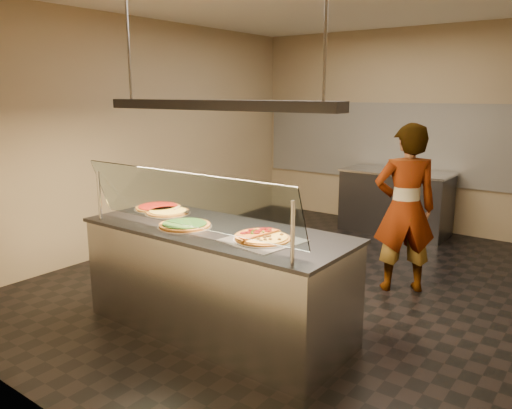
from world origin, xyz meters
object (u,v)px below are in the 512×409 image
Objects in this scene: half_pizza_sausage at (274,240)px; pizza_spatula at (180,209)px; perforated_tray at (263,240)px; pizza_spinach at (185,225)px; heat_lamp_housing at (213,105)px; half_pizza_pepperoni at (252,234)px; worker at (405,209)px; prep_table at (395,202)px; pizza_tomato at (158,207)px; pizza_cheese at (168,212)px; sneeze_guard at (186,201)px; serving_counter at (217,280)px.

pizza_spatula is (-1.29, 0.29, 0.00)m from half_pizza_sausage.
perforated_tray is 0.78m from pizza_spinach.
pizza_spatula reaches higher than pizza_spinach.
heat_lamp_housing is (-0.54, 0.06, 1.01)m from perforated_tray.
half_pizza_pepperoni is 0.26× the size of worker.
half_pizza_pepperoni is at bearing -14.80° from pizza_spatula.
pizza_spinach is 0.54m from pizza_spatula.
pizza_spatula is at bearing 10.47° from worker.
perforated_tray is 0.26× the size of heat_lamp_housing.
pizza_spinach reaches higher than prep_table.
prep_table is (-0.60, 4.07, -0.49)m from half_pizza_sausage.
prep_table is 0.89× the size of worker.
pizza_tomato is (-1.37, 0.28, -0.02)m from half_pizza_pepperoni.
pizza_spinach is 0.54m from pizza_cheese.
half_pizza_sausage is at bearing -10.03° from pizza_tomato.
prep_table is at bearing 98.46° from half_pizza_sausage.
sneeze_guard reaches higher than half_pizza_pepperoni.
pizza_cheese is 3.97m from prep_table.
worker is at bearing 63.24° from serving_counter.
perforated_tray is 1.98m from worker.
pizza_cheese is at bearing -100.98° from prep_table.
prep_table is (0.04, 4.34, -0.76)m from sneeze_guard.
half_pizza_sausage is 1.33m from pizza_spatula.
pizza_spinach is at bearing -152.21° from serving_counter.
perforated_tray is 1.23m from pizza_spatula.
serving_counter is 1.52× the size of prep_table.
serving_counter is 1.11× the size of sneeze_guard.
serving_counter is at bearing 27.83° from worker.
pizza_cheese reaches higher than perforated_tray.
pizza_cheese is at bearing 146.22° from sneeze_guard.
pizza_spatula is at bearing 167.36° from half_pizza_sausage.
perforated_tray is at bearing 179.38° from half_pizza_sausage.
pizza_tomato is 0.20× the size of heat_lamp_housing.
half_pizza_sausage reaches higher than perforated_tray.
heat_lamp_housing is (0.24, 0.13, 1.00)m from pizza_spinach.
pizza_tomato is 0.30× the size of prep_table.
worker reaches higher than serving_counter.
pizza_cheese and pizza_tomato have the same top height.
pizza_spinach is at bearing -93.79° from prep_table.
half_pizza_sausage is 1.60m from pizza_tomato.
worker reaches higher than pizza_cheese.
worker is at bearing 81.09° from half_pizza_sausage.
worker reaches higher than prep_table.
serving_counter is 5.21× the size of half_pizza_sausage.
perforated_tray is 1.15m from heat_lamp_housing.
heat_lamp_housing reaches higher than pizza_cheese.
pizza_spatula is (0.06, 0.09, 0.01)m from pizza_cheese.
half_pizza_pepperoni is 0.29× the size of prep_table.
serving_counter is 1.36× the size of worker.
pizza_spatula reaches higher than prep_table.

